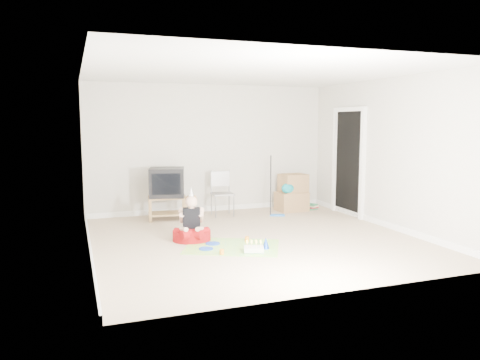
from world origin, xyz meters
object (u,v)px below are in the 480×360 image
object	(u,v)px
crt_tv	(167,182)
seated_woman	(192,229)
cardboard_boxes	(292,193)
birthday_cake	(254,250)
tv_stand	(167,206)
folding_chair	(222,194)

from	to	relation	value
crt_tv	seated_woman	size ratio (longest dim) A/B	0.75
cardboard_boxes	birthday_cake	distance (m)	3.29
crt_tv	birthday_cake	world-z (taller)	crt_tv
crt_tv	birthday_cake	xyz separation A→B (m)	(0.72, -2.64, -0.68)
tv_stand	birthday_cake	world-z (taller)	tv_stand
crt_tv	seated_woman	bearing A→B (deg)	-74.68
folding_chair	tv_stand	bearing A→B (deg)	-179.74
folding_chair	seated_woman	world-z (taller)	folding_chair
cardboard_boxes	seated_woman	distance (m)	3.10
tv_stand	cardboard_boxes	xyz separation A→B (m)	(2.62, 0.02, 0.10)
folding_chair	birthday_cake	world-z (taller)	folding_chair
crt_tv	birthday_cake	distance (m)	2.82
cardboard_boxes	seated_woman	xyz separation A→B (m)	(-2.57, -1.72, -0.18)
tv_stand	cardboard_boxes	bearing A→B (deg)	0.46
crt_tv	birthday_cake	bearing A→B (deg)	-61.07
seated_woman	birthday_cake	size ratio (longest dim) A/B	2.53
tv_stand	seated_woman	size ratio (longest dim) A/B	0.89
seated_woman	tv_stand	bearing A→B (deg)	91.70
folding_chair	crt_tv	bearing A→B (deg)	-179.74
tv_stand	birthday_cake	xyz separation A→B (m)	(0.72, -2.64, -0.22)
crt_tv	cardboard_boxes	size ratio (longest dim) A/B	0.83
folding_chair	seated_woman	xyz separation A→B (m)	(-1.05, -1.70, -0.25)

